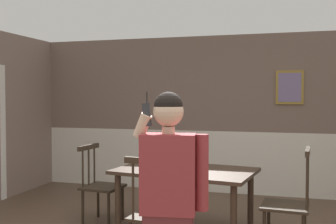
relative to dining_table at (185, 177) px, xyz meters
name	(u,v)px	position (x,y,z in m)	size (l,w,h in m)	color
room_back_partition	(223,117)	(0.11, 2.26, 0.59)	(6.55, 0.17, 2.62)	#756056
dining_table	(185,177)	(0.00, 0.00, 0.00)	(1.68, 1.17, 0.77)	#38281E
chair_near_window	(289,203)	(1.16, -0.17, -0.17)	(0.51, 0.51, 1.08)	#2D2319
chair_by_doorway	(152,213)	(-0.13, -0.86, -0.20)	(0.46, 0.46, 1.04)	#2D2319
chair_at_table_head	(100,185)	(-1.16, 0.17, -0.19)	(0.50, 0.50, 0.99)	#2D2319
person_figure	(169,193)	(0.33, -1.84, 0.26)	(0.53, 0.26, 1.64)	brown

